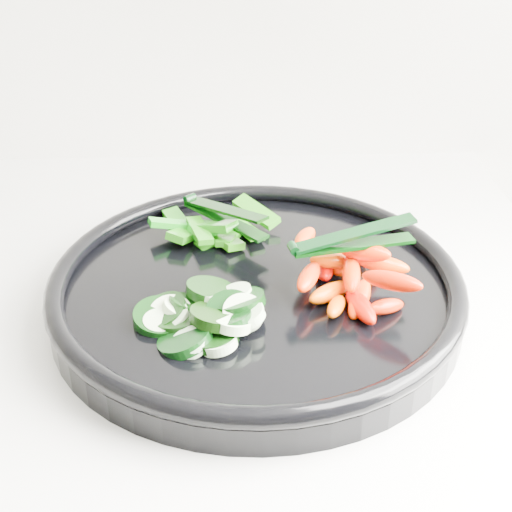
{
  "coord_description": "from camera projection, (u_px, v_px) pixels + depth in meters",
  "views": [
    {
      "loc": [
        0.68,
        1.1,
        1.31
      ],
      "look_at": [
        0.7,
        1.64,
        0.99
      ],
      "focal_mm": 50.0,
      "sensor_mm": 36.0,
      "label": 1
    }
  ],
  "objects": [
    {
      "name": "pepper_pile",
      "position": [
        213.0,
        229.0,
        0.72
      ],
      "size": [
        0.14,
        0.09,
        0.04
      ],
      "color": "#156809",
      "rests_on": "veggie_tray"
    },
    {
      "name": "tong_pepper",
      "position": [
        222.0,
        213.0,
        0.71
      ],
      "size": [
        0.09,
        0.09,
        0.02
      ],
      "color": "black",
      "rests_on": "pepper_pile"
    },
    {
      "name": "carrot_pile",
      "position": [
        349.0,
        271.0,
        0.63
      ],
      "size": [
        0.11,
        0.15,
        0.05
      ],
      "color": "red",
      "rests_on": "veggie_tray"
    },
    {
      "name": "tong_carrot",
      "position": [
        350.0,
        240.0,
        0.62
      ],
      "size": [
        0.11,
        0.04,
        0.02
      ],
      "color": "black",
      "rests_on": "carrot_pile"
    },
    {
      "name": "veggie_tray",
      "position": [
        256.0,
        289.0,
        0.65
      ],
      "size": [
        0.42,
        0.42,
        0.04
      ],
      "color": "black",
      "rests_on": "counter"
    },
    {
      "name": "cucumber_pile",
      "position": [
        201.0,
        315.0,
        0.59
      ],
      "size": [
        0.13,
        0.11,
        0.04
      ],
      "color": "black",
      "rests_on": "veggie_tray"
    }
  ]
}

